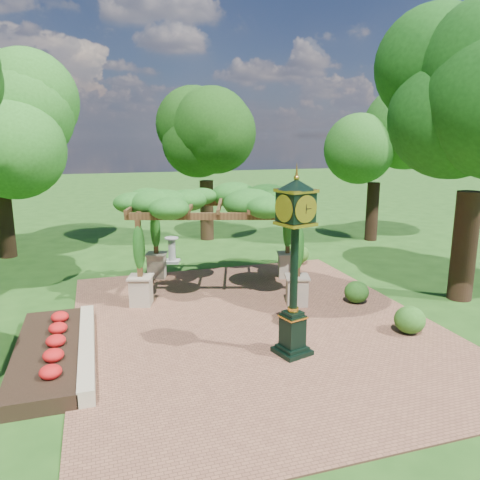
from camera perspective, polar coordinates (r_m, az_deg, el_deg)
name	(u,v)px	position (r m, az deg, el deg)	size (l,w,h in m)	color
ground	(268,340)	(12.79, 3.42, -12.04)	(120.00, 120.00, 0.00)	#1E4714
brick_plaza	(256,325)	(13.64, 1.91, -10.30)	(10.00, 12.00, 0.04)	brown
border_wall	(87,348)	(12.46, -18.16, -12.36)	(0.35, 5.00, 0.40)	#C6B793
flower_bed	(48,353)	(12.53, -22.36, -12.65)	(1.50, 5.00, 0.36)	red
pedestal_clock	(295,252)	(11.14, 6.69, -1.44)	(1.07, 1.07, 4.41)	black
pergola	(220,207)	(15.87, -2.45, 4.08)	(6.56, 5.12, 3.63)	tan
sundial	(172,252)	(20.18, -8.30, -1.42)	(0.79, 0.79, 1.11)	gray
shrub_front	(410,320)	(13.75, 19.98, -9.12)	(0.83, 0.83, 0.75)	#295C1A
shrub_mid	(357,292)	(15.66, 14.02, -6.16)	(0.78, 0.78, 0.71)	#245518
shrub_back	(298,254)	(19.87, 7.10, -1.72)	(0.91, 0.91, 0.82)	#2C5819
tree_north	(206,134)	(24.12, -4.21, 12.77)	(3.57, 3.57, 7.94)	#382416
tree_east_far	(377,136)	(24.82, 16.35, 12.07)	(4.20, 4.20, 7.73)	black
tree_east_near	(480,101)	(16.59, 27.22, 14.83)	(4.69, 4.69, 9.28)	#382116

